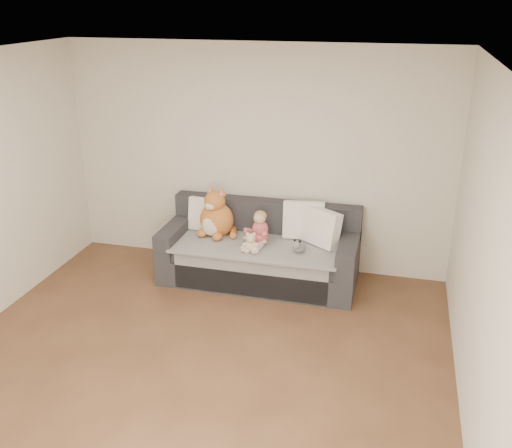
{
  "coord_description": "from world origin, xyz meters",
  "views": [
    {
      "loc": [
        1.6,
        -3.67,
        3.06
      ],
      "look_at": [
        0.16,
        1.87,
        0.75
      ],
      "focal_mm": 40.0,
      "sensor_mm": 36.0,
      "label": 1
    }
  ],
  "objects_px": {
    "toddler": "(259,231)",
    "plush_cat": "(216,217)",
    "teddy_bear": "(251,244)",
    "sofa": "(260,254)",
    "sippy_cup": "(247,242)"
  },
  "relations": [
    {
      "from": "sofa",
      "to": "toddler",
      "type": "xyz_separation_m",
      "value": [
        0.01,
        -0.12,
        0.33
      ]
    },
    {
      "from": "toddler",
      "to": "teddy_bear",
      "type": "bearing_deg",
      "value": -89.38
    },
    {
      "from": "plush_cat",
      "to": "teddy_bear",
      "type": "distance_m",
      "value": 0.64
    },
    {
      "from": "sofa",
      "to": "teddy_bear",
      "type": "bearing_deg",
      "value": -94.38
    },
    {
      "from": "sippy_cup",
      "to": "toddler",
      "type": "bearing_deg",
      "value": 48.0
    },
    {
      "from": "toddler",
      "to": "teddy_bear",
      "type": "distance_m",
      "value": 0.22
    },
    {
      "from": "sofa",
      "to": "teddy_bear",
      "type": "distance_m",
      "value": 0.41
    },
    {
      "from": "sofa",
      "to": "plush_cat",
      "type": "distance_m",
      "value": 0.66
    },
    {
      "from": "plush_cat",
      "to": "teddy_bear",
      "type": "bearing_deg",
      "value": -21.22
    },
    {
      "from": "sofa",
      "to": "plush_cat",
      "type": "height_order",
      "value": "plush_cat"
    },
    {
      "from": "toddler",
      "to": "teddy_bear",
      "type": "relative_size",
      "value": 1.75
    },
    {
      "from": "toddler",
      "to": "plush_cat",
      "type": "height_order",
      "value": "plush_cat"
    },
    {
      "from": "teddy_bear",
      "to": "sofa",
      "type": "bearing_deg",
      "value": 74.58
    },
    {
      "from": "toddler",
      "to": "sippy_cup",
      "type": "relative_size",
      "value": 3.21
    },
    {
      "from": "sofa",
      "to": "plush_cat",
      "type": "xyz_separation_m",
      "value": [
        -0.53,
        0.04,
        0.38
      ]
    }
  ]
}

